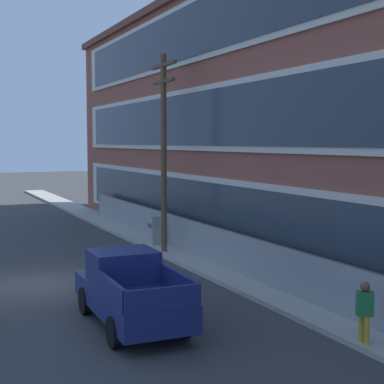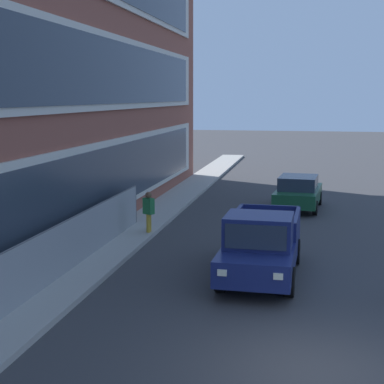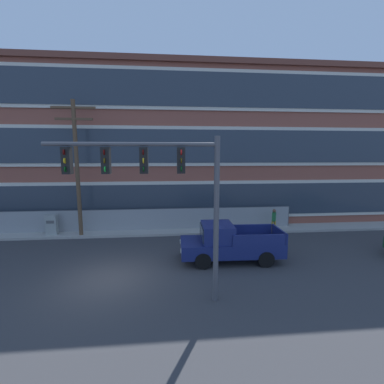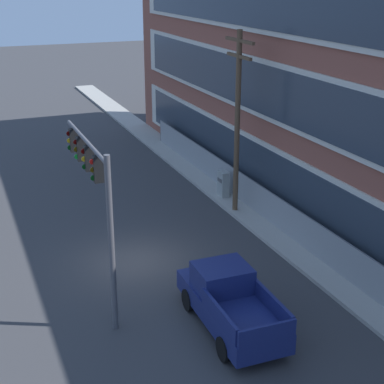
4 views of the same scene
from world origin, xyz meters
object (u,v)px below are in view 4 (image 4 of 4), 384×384
at_px(traffic_signal_mast, 94,182).
at_px(utility_pole_near_corner, 237,115).
at_px(pickup_truck_navy, 229,302).
at_px(electrical_cabinet, 223,185).

distance_m(traffic_signal_mast, utility_pole_near_corner, 10.04).
relative_size(traffic_signal_mast, pickup_truck_navy, 1.16).
height_order(traffic_signal_mast, utility_pole_near_corner, utility_pole_near_corner).
bearing_deg(traffic_signal_mast, pickup_truck_navy, 46.91).
distance_m(utility_pole_near_corner, electrical_cabinet, 4.67).
xyz_separation_m(pickup_truck_navy, utility_pole_near_corner, (-9.00, 4.69, 4.04)).
bearing_deg(utility_pole_near_corner, pickup_truck_navy, -27.53).
bearing_deg(pickup_truck_navy, traffic_signal_mast, -133.09).
xyz_separation_m(traffic_signal_mast, pickup_truck_navy, (3.38, 3.62, -3.67)).
height_order(pickup_truck_navy, utility_pole_near_corner, utility_pole_near_corner).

